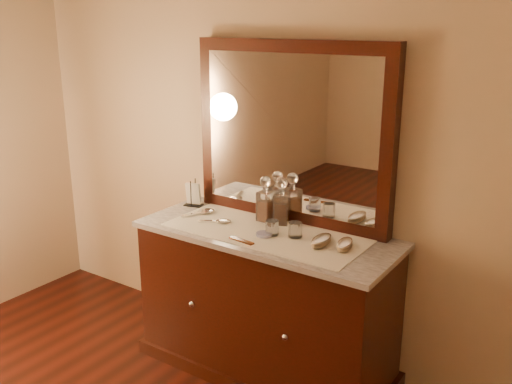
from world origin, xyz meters
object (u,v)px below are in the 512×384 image
(mirror_frame, at_px, (291,133))
(hand_mirror_outer, at_px, (203,212))
(pin_dish, at_px, (264,234))
(decanter_left, at_px, (266,203))
(decanter_right, at_px, (281,206))
(dresser_cabinet, at_px, (266,305))
(comb, at_px, (242,241))
(brush_far, at_px, (345,244))
(napkin_rack, at_px, (193,195))
(brush_near, at_px, (321,241))
(hand_mirror_inner, at_px, (220,221))

(mirror_frame, height_order, hand_mirror_outer, mirror_frame)
(pin_dish, height_order, decanter_left, decanter_left)
(decanter_left, relative_size, decanter_right, 0.97)
(decanter_left, distance_m, hand_mirror_outer, 0.39)
(dresser_cabinet, height_order, decanter_right, decanter_right)
(mirror_frame, distance_m, comb, 0.66)
(decanter_right, xyz_separation_m, brush_far, (0.45, -0.13, -0.08))
(comb, bearing_deg, dresser_cabinet, 89.04)
(decanter_left, bearing_deg, brush_far, -12.83)
(dresser_cabinet, bearing_deg, brush_far, 1.89)
(comb, relative_size, napkin_rack, 0.92)
(decanter_left, bearing_deg, pin_dish, -58.34)
(mirror_frame, height_order, brush_near, mirror_frame)
(pin_dish, bearing_deg, hand_mirror_inner, 174.44)
(decanter_left, relative_size, brush_far, 1.52)
(dresser_cabinet, bearing_deg, mirror_frame, 90.00)
(decanter_left, distance_m, decanter_right, 0.10)
(mirror_frame, distance_m, hand_mirror_outer, 0.71)
(decanter_left, distance_m, brush_far, 0.57)
(comb, relative_size, brush_near, 0.86)
(comb, bearing_deg, napkin_rack, 158.17)
(pin_dish, xyz_separation_m, decanter_right, (-0.02, 0.21, 0.10))
(dresser_cabinet, distance_m, decanter_left, 0.57)
(dresser_cabinet, height_order, hand_mirror_inner, hand_mirror_inner)
(napkin_rack, xyz_separation_m, hand_mirror_outer, (0.15, -0.09, -0.05))
(brush_far, bearing_deg, hand_mirror_outer, 178.56)
(decanter_left, bearing_deg, hand_mirror_outer, -164.40)
(decanter_right, bearing_deg, mirror_frame, 91.88)
(mirror_frame, relative_size, hand_mirror_outer, 5.50)
(pin_dish, xyz_separation_m, hand_mirror_inner, (-0.32, 0.03, -0.00))
(decanter_right, distance_m, brush_far, 0.48)
(brush_near, bearing_deg, brush_far, 11.92)
(mirror_frame, height_order, comb, mirror_frame)
(brush_far, bearing_deg, napkin_rack, 174.07)
(napkin_rack, relative_size, brush_near, 0.93)
(comb, xyz_separation_m, brush_near, (0.36, 0.18, 0.02))
(hand_mirror_outer, xyz_separation_m, hand_mirror_inner, (0.18, -0.07, -0.00))
(brush_near, xyz_separation_m, hand_mirror_inner, (-0.63, -0.02, -0.02))
(pin_dish, xyz_separation_m, hand_mirror_outer, (-0.50, 0.10, 0.00))
(comb, bearing_deg, pin_dish, 74.61)
(comb, xyz_separation_m, hand_mirror_inner, (-0.26, 0.16, 0.00))
(mirror_frame, xyz_separation_m, decanter_right, (0.00, -0.10, -0.39))
(decanter_left, bearing_deg, napkin_rack, -178.36)
(comb, bearing_deg, hand_mirror_inner, 155.00)
(pin_dish, bearing_deg, napkin_rack, 163.64)
(comb, distance_m, napkin_rack, 0.68)
(decanter_right, relative_size, brush_near, 1.53)
(comb, height_order, hand_mirror_outer, hand_mirror_outer)
(hand_mirror_inner, bearing_deg, brush_far, 3.61)
(decanter_right, distance_m, brush_near, 0.38)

